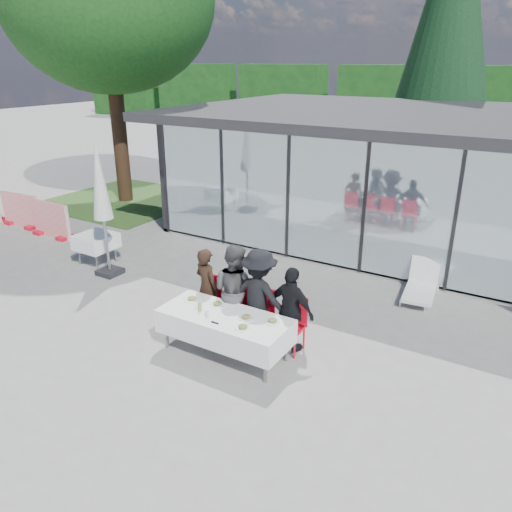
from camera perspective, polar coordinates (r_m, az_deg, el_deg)
The scene contains 25 objects.
ground at distance 9.24m, azimuth -3.19°, elevation -9.22°, with size 90.00×90.00×0.00m, color gray.
pavilion at distance 15.13m, azimuth 21.37°, elevation 10.30°, with size 14.80×8.80×3.44m.
treeline at distance 35.23m, azimuth 21.19°, elevation 16.08°, with size 62.50×2.00×4.40m.
dining_table at distance 8.50m, azimuth -3.59°, elevation -8.00°, with size 2.26×0.96×0.75m.
diner_a at distance 9.35m, azimuth -5.65°, elevation -3.60°, with size 0.56×0.56×1.54m, color #2F1E15.
diner_chair_a at distance 9.49m, azimuth -5.38°, elevation -4.72°, with size 0.44×0.44×0.97m.
diner_b at distance 8.98m, azimuth -2.48°, elevation -3.90°, with size 0.84×0.84×1.74m, color #535353.
diner_chair_b at distance 9.17m, azimuth -2.23°, elevation -5.63°, with size 0.44×0.44×0.97m.
diner_c at distance 8.73m, azimuth 0.36°, elevation -4.65°, with size 1.12×1.12×1.74m, color black.
diner_chair_c at distance 8.93m, azimuth 0.55°, elevation -6.41°, with size 0.44×0.44×0.97m.
diner_d at distance 8.50m, azimuth 4.08°, elevation -6.20°, with size 0.91×0.91×1.55m, color black.
diner_chair_d at distance 8.66m, azimuth 4.22°, elevation -7.42°, with size 0.44×0.44×0.97m.
plate_a at distance 8.93m, azimuth -7.34°, elevation -4.87°, with size 0.27×0.27×0.07m.
plate_b at distance 8.70m, azimuth -4.43°, elevation -5.50°, with size 0.27×0.27×0.07m.
plate_c at distance 8.26m, azimuth -1.09°, elevation -7.02°, with size 0.27×0.27×0.07m.
plate_d at distance 8.15m, azimuth 1.92°, elevation -7.44°, with size 0.27×0.27×0.07m.
plate_extra at distance 7.97m, azimuth -1.48°, elevation -8.14°, with size 0.27×0.27×0.07m.
juice_bottle at distance 8.53m, azimuth -6.44°, elevation -5.81°, with size 0.06×0.06×0.15m, color #85A544.
drinking_glasses at distance 8.36m, azimuth -5.59°, elevation -6.54°, with size 0.07×0.07×0.10m.
folded_eyeglasses at distance 8.16m, azimuth -4.73°, elevation -7.60°, with size 0.14×0.03×0.01m, color black.
spare_table_left at distance 12.86m, azimuth -17.82°, elevation 1.56°, with size 0.86×0.86×0.74m.
market_umbrella at distance 11.66m, azimuth -17.32°, elevation 6.99°, with size 0.50×0.50×3.00m.
lounger at distance 11.21m, azimuth 18.39°, elevation -3.11°, with size 0.75×1.39×0.72m.
conifer_tree at distance 19.98m, azimuth 21.29°, elevation 23.87°, with size 4.00×4.00×10.50m.
grass_patch at distance 18.68m, azimuth -14.63°, elevation 6.24°, with size 5.00×5.00×0.02m, color #385926.
Camera 1 is at (4.53, -6.53, 4.72)m, focal length 35.00 mm.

